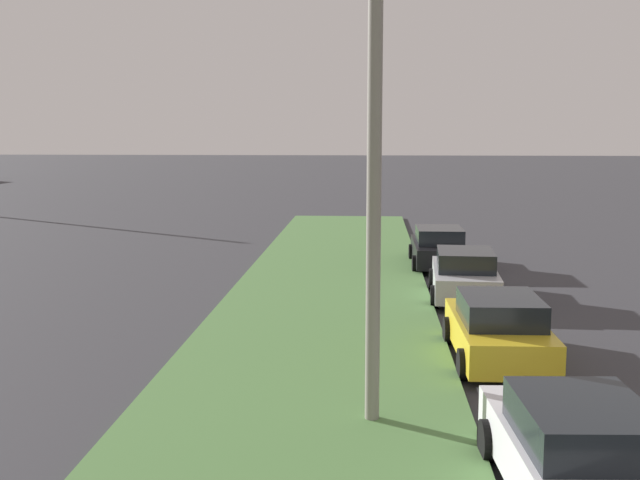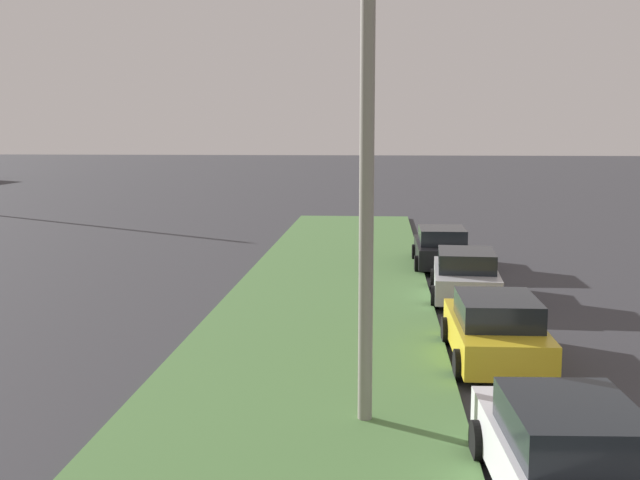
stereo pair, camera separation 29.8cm
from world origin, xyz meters
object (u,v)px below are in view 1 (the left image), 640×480
parked_car_black (439,248)px  streetlight (396,165)px  parked_car_white (578,454)px  parked_car_silver (465,275)px  parked_car_yellow (498,329)px

parked_car_black → streetlight: bearing=172.7°
parked_car_white → streetlight: streetlight is taller
streetlight → parked_car_white: bearing=-139.9°
parked_car_silver → streetlight: (-10.24, 2.38, 3.67)m
parked_car_silver → parked_car_black: bearing=6.5°
parked_car_white → streetlight: size_ratio=0.58×
parked_car_black → streetlight: streetlight is taller
parked_car_black → parked_car_white: bearing=-178.8°
parked_car_yellow → parked_car_black: size_ratio=1.00×
parked_car_white → streetlight: (2.80, 2.36, 3.67)m
parked_car_white → parked_car_yellow: (6.61, 0.01, 0.00)m
parked_car_yellow → parked_car_silver: 6.44m
parked_car_white → parked_car_black: bearing=-2.0°
parked_car_silver → parked_car_white: bearing=-176.8°
parked_car_black → streetlight: (-15.64, 2.07, 3.67)m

